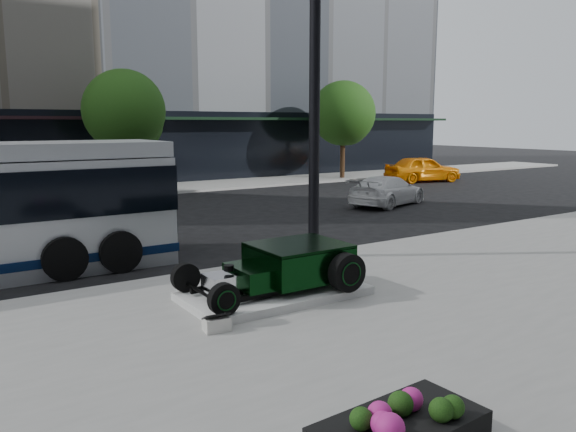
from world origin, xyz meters
TOP-DOWN VIEW (x-y plane):
  - ground at (0.00, 0.00)m, footprint 120.00×120.00m
  - sidewalk_far at (0.00, 14.00)m, footprint 70.00×4.00m
  - street_trees at (1.15, 13.07)m, footprint 29.80×3.80m
  - display_plinth at (-1.82, -4.59)m, footprint 3.40×1.80m
  - hot_rod at (-1.48, -4.59)m, footprint 3.22×2.00m
  - info_plaque at (-3.50, -5.56)m, footprint 0.44×0.35m
  - lamppost at (0.72, -2.35)m, footprint 0.47×0.47m
  - flower_planter at (-3.46, -9.56)m, footprint 1.81×0.96m
  - white_sedan at (8.82, 3.63)m, footprint 4.54×2.96m
  - yellow_taxi at (17.03, 9.42)m, footprint 4.68×2.77m

SIDE VIEW (x-z plane):
  - ground at x=0.00m, z-range 0.00..0.00m
  - sidewalk_far at x=0.00m, z-range 0.00..0.12m
  - display_plinth at x=-1.82m, z-range 0.12..0.27m
  - info_plaque at x=-3.50m, z-range 0.09..0.40m
  - flower_planter at x=-3.46m, z-range 0.04..0.62m
  - white_sedan at x=8.82m, z-range 0.00..1.22m
  - hot_rod at x=-1.48m, z-range 0.29..1.10m
  - yellow_taxi at x=17.03m, z-range 0.00..1.50m
  - street_trees at x=1.15m, z-range 0.92..6.62m
  - lamppost at x=0.72m, z-range -0.21..8.40m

